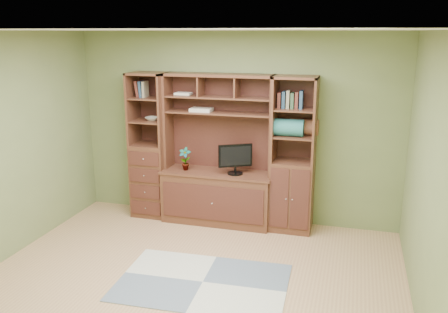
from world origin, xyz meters
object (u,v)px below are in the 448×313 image
(right_tower, at_px, (293,155))
(monitor, at_px, (235,154))
(left_tower, at_px, (150,146))
(center_hutch, at_px, (217,151))

(right_tower, distance_m, monitor, 0.77)
(left_tower, distance_m, monitor, 1.27)
(left_tower, distance_m, right_tower, 2.02)
(center_hutch, height_order, right_tower, same)
(right_tower, xyz_separation_m, monitor, (-0.76, -0.07, -0.01))
(center_hutch, relative_size, left_tower, 1.00)
(left_tower, bearing_deg, center_hutch, -2.29)
(monitor, bearing_deg, left_tower, 147.79)
(center_hutch, relative_size, right_tower, 1.00)
(center_hutch, bearing_deg, right_tower, 2.23)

